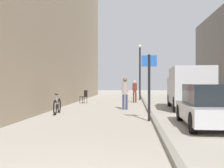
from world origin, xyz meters
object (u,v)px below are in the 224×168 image
at_px(pedestrian_mid_block, 125,91).
at_px(cafe_chair_near_window, 84,96).
at_px(delivery_van, 189,87).
at_px(street_sign_post, 149,82).
at_px(parked_car, 210,106).
at_px(lamp_post, 140,68).
at_px(pedestrian_main_foreground, 135,90).
at_px(bicycle_leaning, 57,106).

distance_m(pedestrian_mid_block, cafe_chair_near_window, 5.54).
relative_size(pedestrian_mid_block, delivery_van, 0.34).
relative_size(street_sign_post, cafe_chair_near_window, 2.77).
relative_size(pedestrian_mid_block, parked_car, 0.42).
bearing_deg(delivery_van, cafe_chair_near_window, 150.72).
bearing_deg(delivery_van, pedestrian_mid_block, -169.95).
height_order(parked_car, lamp_post, lamp_post).
xyz_separation_m(delivery_van, parked_car, (-0.50, -6.37, -0.54)).
xyz_separation_m(delivery_van, street_sign_post, (-2.50, -5.12, 0.29)).
relative_size(pedestrian_main_foreground, delivery_van, 0.32).
xyz_separation_m(pedestrian_main_foreground, delivery_van, (3.02, -5.05, 0.30)).
height_order(street_sign_post, lamp_post, lamp_post).
height_order(pedestrian_main_foreground, lamp_post, lamp_post).
relative_size(pedestrian_mid_block, street_sign_post, 0.68).
bearing_deg(pedestrian_mid_block, pedestrian_main_foreground, 71.43).
xyz_separation_m(pedestrian_mid_block, bicycle_leaning, (-3.16, -2.48, -0.64)).
xyz_separation_m(street_sign_post, cafe_chair_near_window, (-4.16, 9.22, -1.00)).
height_order(pedestrian_mid_block, parked_car, pedestrian_mid_block).
distance_m(pedestrian_main_foreground, bicycle_leaning, 8.86).
height_order(pedestrian_mid_block, lamp_post, lamp_post).
height_order(pedestrian_mid_block, street_sign_post, street_sign_post).
bearing_deg(pedestrian_main_foreground, parked_car, -72.56).
xyz_separation_m(street_sign_post, bicycle_leaning, (-4.25, 2.15, -1.16)).
bearing_deg(delivery_van, parked_car, -92.11).
relative_size(lamp_post, bicycle_leaning, 2.69).
bearing_deg(pedestrian_mid_block, parked_car, -75.14).
height_order(lamp_post, bicycle_leaning, lamp_post).
distance_m(pedestrian_main_foreground, parked_car, 11.70).
distance_m(bicycle_leaning, cafe_chair_near_window, 7.07).
bearing_deg(cafe_chair_near_window, street_sign_post, 162.43).
xyz_separation_m(pedestrian_mid_block, street_sign_post, (1.08, -4.63, 0.52)).
bearing_deg(parked_car, pedestrian_main_foreground, 103.84).
bearing_deg(pedestrian_mid_block, cafe_chair_near_window, 111.08).
relative_size(bicycle_leaning, cafe_chair_near_window, 1.88).
bearing_deg(bicycle_leaning, delivery_van, 18.91).
height_order(delivery_van, lamp_post, lamp_post).
distance_m(parked_car, lamp_post, 14.97).
bearing_deg(pedestrian_main_foreground, lamp_post, 87.02).
distance_m(delivery_van, lamp_post, 8.82).
relative_size(delivery_van, cafe_chair_near_window, 5.51).
distance_m(parked_car, street_sign_post, 2.50).
xyz_separation_m(delivery_van, bicycle_leaning, (-6.74, -2.97, -0.87)).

